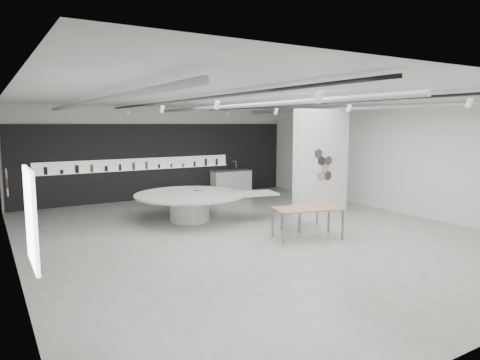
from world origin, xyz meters
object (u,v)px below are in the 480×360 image
partition_column (321,162)px  kitchen_counter (231,181)px  sample_table_wood (307,210)px  display_island (192,203)px  sample_table_stone (300,207)px

partition_column → kitchen_counter: bearing=94.1°
sample_table_wood → kitchen_counter: size_ratio=1.06×
display_island → kitchen_counter: bearing=59.3°
kitchen_counter → partition_column: bearing=-81.8°
sample_table_stone → kitchen_counter: kitchen_counter is taller
sample_table_wood → kitchen_counter: kitchen_counter is taller
display_island → sample_table_stone: 3.46m
sample_table_wood → sample_table_stone: size_ratio=1.35×
sample_table_stone → partition_column: bearing=32.5°
partition_column → display_island: partition_column is taller
display_island → sample_table_stone: bearing=-33.8°
partition_column → sample_table_wood: size_ratio=1.82×
partition_column → sample_table_wood: partition_column is taller
sample_table_wood → sample_table_stone: bearing=59.9°
sample_table_stone → kitchen_counter: size_ratio=0.79×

